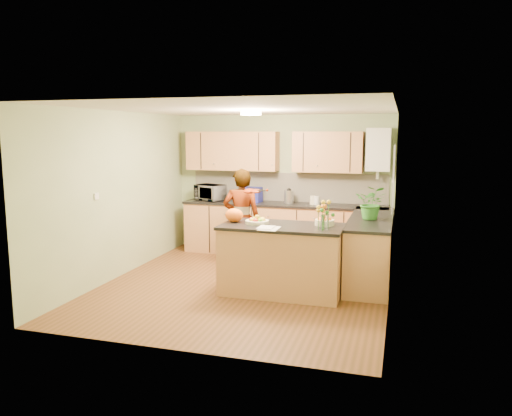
# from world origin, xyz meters

# --- Properties ---
(floor) EXTENTS (4.50, 4.50, 0.00)m
(floor) POSITION_xyz_m (0.00, 0.00, 0.00)
(floor) COLOR #573718
(floor) RESTS_ON ground
(ceiling) EXTENTS (4.00, 4.50, 0.02)m
(ceiling) POSITION_xyz_m (0.00, 0.00, 2.50)
(ceiling) COLOR silver
(ceiling) RESTS_ON wall_back
(wall_back) EXTENTS (4.00, 0.02, 2.50)m
(wall_back) POSITION_xyz_m (0.00, 2.25, 1.25)
(wall_back) COLOR gray
(wall_back) RESTS_ON floor
(wall_front) EXTENTS (4.00, 0.02, 2.50)m
(wall_front) POSITION_xyz_m (0.00, -2.25, 1.25)
(wall_front) COLOR gray
(wall_front) RESTS_ON floor
(wall_left) EXTENTS (0.02, 4.50, 2.50)m
(wall_left) POSITION_xyz_m (-2.00, 0.00, 1.25)
(wall_left) COLOR gray
(wall_left) RESTS_ON floor
(wall_right) EXTENTS (0.02, 4.50, 2.50)m
(wall_right) POSITION_xyz_m (2.00, 0.00, 1.25)
(wall_right) COLOR gray
(wall_right) RESTS_ON floor
(back_counter) EXTENTS (3.64, 0.62, 0.94)m
(back_counter) POSITION_xyz_m (0.10, 1.95, 0.47)
(back_counter) COLOR #A96F43
(back_counter) RESTS_ON floor
(right_counter) EXTENTS (0.62, 2.24, 0.94)m
(right_counter) POSITION_xyz_m (1.70, 0.85, 0.47)
(right_counter) COLOR #A96F43
(right_counter) RESTS_ON floor
(splashback) EXTENTS (3.60, 0.02, 0.52)m
(splashback) POSITION_xyz_m (0.10, 2.23, 1.20)
(splashback) COLOR beige
(splashback) RESTS_ON back_counter
(upper_cabinets) EXTENTS (3.20, 0.34, 0.70)m
(upper_cabinets) POSITION_xyz_m (-0.18, 2.08, 1.85)
(upper_cabinets) COLOR #A96F43
(upper_cabinets) RESTS_ON wall_back
(boiler) EXTENTS (0.40, 0.30, 0.86)m
(boiler) POSITION_xyz_m (1.70, 2.09, 1.90)
(boiler) COLOR white
(boiler) RESTS_ON wall_back
(window_right) EXTENTS (0.01, 1.30, 1.05)m
(window_right) POSITION_xyz_m (1.99, 0.60, 1.55)
(window_right) COLOR white
(window_right) RESTS_ON wall_right
(light_switch) EXTENTS (0.02, 0.09, 0.09)m
(light_switch) POSITION_xyz_m (-1.99, -0.60, 1.30)
(light_switch) COLOR white
(light_switch) RESTS_ON wall_left
(ceiling_lamp) EXTENTS (0.30, 0.30, 0.07)m
(ceiling_lamp) POSITION_xyz_m (0.00, 0.30, 2.46)
(ceiling_lamp) COLOR #FFEABF
(ceiling_lamp) RESTS_ON ceiling
(peninsula_island) EXTENTS (1.65, 0.84, 0.95)m
(peninsula_island) POSITION_xyz_m (0.58, -0.16, 0.47)
(peninsula_island) COLOR #A96F43
(peninsula_island) RESTS_ON floor
(fruit_dish) EXTENTS (0.32, 0.32, 0.11)m
(fruit_dish) POSITION_xyz_m (0.23, -0.16, 0.99)
(fruit_dish) COLOR beige
(fruit_dish) RESTS_ON peninsula_island
(orange_bowl) EXTENTS (0.26, 0.26, 0.15)m
(orange_bowl) POSITION_xyz_m (1.13, -0.01, 1.01)
(orange_bowl) COLOR beige
(orange_bowl) RESTS_ON peninsula_island
(flower_vase) EXTENTS (0.23, 0.23, 0.43)m
(flower_vase) POSITION_xyz_m (1.18, -0.34, 1.23)
(flower_vase) COLOR silver
(flower_vase) RESTS_ON peninsula_island
(orange_bag) EXTENTS (0.30, 0.27, 0.19)m
(orange_bag) POSITION_xyz_m (-0.12, -0.11, 1.04)
(orange_bag) COLOR orange
(orange_bag) RESTS_ON peninsula_island
(papers) EXTENTS (0.24, 0.33, 0.01)m
(papers) POSITION_xyz_m (0.48, -0.46, 0.95)
(papers) COLOR white
(papers) RESTS_ON peninsula_island
(violinist) EXTENTS (0.67, 0.51, 1.62)m
(violinist) POSITION_xyz_m (-0.32, 0.85, 0.81)
(violinist) COLOR #E0AF89
(violinist) RESTS_ON floor
(violin) EXTENTS (0.61, 0.53, 0.15)m
(violin) POSITION_xyz_m (-0.12, 0.63, 1.30)
(violin) COLOR #580A05
(violin) RESTS_ON violinist
(microwave) EXTENTS (0.62, 0.53, 0.29)m
(microwave) POSITION_xyz_m (-1.31, 1.97, 1.08)
(microwave) COLOR white
(microwave) RESTS_ON back_counter
(blue_box) EXTENTS (0.35, 0.27, 0.27)m
(blue_box) POSITION_xyz_m (-0.49, 1.96, 1.07)
(blue_box) COLOR navy
(blue_box) RESTS_ON back_counter
(kettle) EXTENTS (0.17, 0.17, 0.31)m
(kettle) POSITION_xyz_m (0.19, 1.99, 1.07)
(kettle) COLOR #BCBCC1
(kettle) RESTS_ON back_counter
(jar_cream) EXTENTS (0.13, 0.13, 0.15)m
(jar_cream) POSITION_xyz_m (0.62, 1.96, 1.02)
(jar_cream) COLOR beige
(jar_cream) RESTS_ON back_counter
(jar_white) EXTENTS (0.12, 0.12, 0.15)m
(jar_white) POSITION_xyz_m (0.69, 1.94, 1.02)
(jar_white) COLOR white
(jar_white) RESTS_ON back_counter
(potted_plant) EXTENTS (0.47, 0.41, 0.49)m
(potted_plant) POSITION_xyz_m (1.70, 0.68, 1.18)
(potted_plant) COLOR #317B29
(potted_plant) RESTS_ON right_counter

